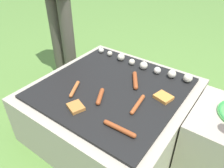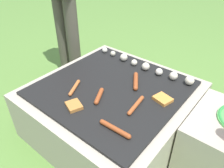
% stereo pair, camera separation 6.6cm
% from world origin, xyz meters
% --- Properties ---
extents(ground_plane, '(14.00, 14.00, 0.00)m').
position_xyz_m(ground_plane, '(0.00, 0.00, 0.00)').
color(ground_plane, '#567F38').
extents(grill, '(0.95, 0.95, 0.37)m').
position_xyz_m(grill, '(0.00, 0.00, 0.18)').
color(grill, '#A89E8C').
rests_on(grill, ground_plane).
extents(sausage_front_left, '(0.08, 0.14, 0.03)m').
position_xyz_m(sausage_front_left, '(0.01, -0.14, 0.39)').
color(sausage_front_left, '#93421E').
rests_on(sausage_front_left, grill).
extents(sausage_front_center, '(0.12, 0.17, 0.03)m').
position_xyz_m(sausage_front_center, '(0.09, 0.13, 0.39)').
color(sausage_front_center, '#93421E').
rests_on(sausage_front_center, grill).
extents(sausage_mid_left, '(0.19, 0.03, 0.03)m').
position_xyz_m(sausage_mid_left, '(0.25, -0.28, 0.38)').
color(sausage_mid_left, '#93421E').
rests_on(sausage_mid_left, grill).
extents(sausage_front_right, '(0.09, 0.15, 0.02)m').
position_xyz_m(sausage_front_right, '(-0.16, -0.17, 0.38)').
color(sausage_front_right, '#B7602D').
rests_on(sausage_front_right, grill).
extents(sausage_mid_right, '(0.04, 0.18, 0.02)m').
position_xyz_m(sausage_mid_right, '(0.23, -0.07, 0.38)').
color(sausage_mid_right, '#A34C23').
rests_on(sausage_mid_right, grill).
extents(bread_slice_left, '(0.11, 0.10, 0.02)m').
position_xyz_m(bread_slice_left, '(0.31, 0.08, 0.38)').
color(bread_slice_left, '#D18438').
rests_on(bread_slice_left, grill).
extents(bread_slice_right, '(0.11, 0.10, 0.02)m').
position_xyz_m(bread_slice_right, '(-0.04, -0.29, 0.38)').
color(bread_slice_right, '#B27033').
rests_on(bread_slice_right, grill).
extents(mushroom_row, '(0.77, 0.08, 0.06)m').
position_xyz_m(mushroom_row, '(0.06, 0.32, 0.40)').
color(mushroom_row, silver).
rests_on(mushroom_row, grill).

